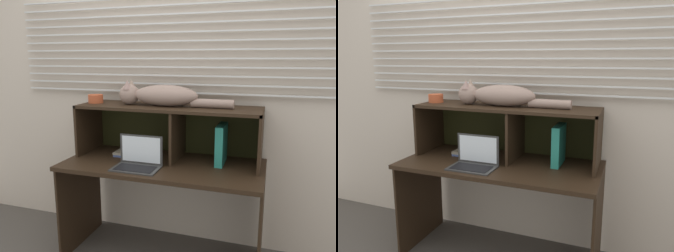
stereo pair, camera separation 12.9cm
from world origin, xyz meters
The scene contains 8 objects.
back_panel_with_blinds centered at (0.00, 0.55, 1.26)m, with size 4.40×0.08×2.50m.
desk centered at (0.00, 0.17, 0.61)m, with size 1.45×0.68×0.76m.
hutch_shelf_unit centered at (0.01, 0.33, 1.05)m, with size 1.37×0.41×0.40m.
cat centered at (-0.06, 0.30, 1.24)m, with size 0.87×0.18×0.19m.
laptop centered at (-0.13, 0.02, 0.81)m, with size 0.32×0.21×0.22m.
binder_upright centered at (0.41, 0.30, 0.91)m, with size 0.05×0.24×0.29m, color #248172.
book_stack centered at (-0.33, 0.30, 0.78)m, with size 0.17×0.22×0.03m.
small_basket centered at (-0.61, 0.30, 1.20)m, with size 0.12×0.12×0.07m, color #B84E2C.
Camera 2 is at (0.87, -1.95, 1.51)m, focal length 35.04 mm.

